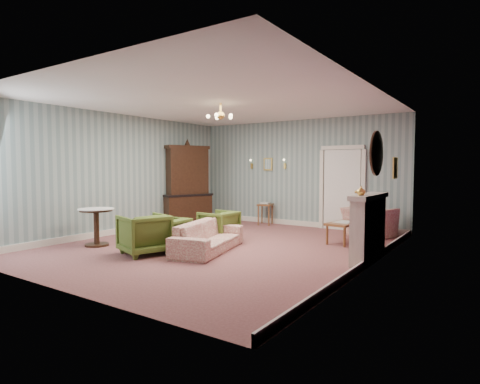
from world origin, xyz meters
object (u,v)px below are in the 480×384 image
Objects in this scene: olive_chair_c at (219,224)px; pedestal_table at (96,227)px; sofa_chintz at (208,232)px; side_table_black at (368,237)px; fireplace at (369,228)px; olive_chair_a at (144,232)px; dresser at (187,183)px; wingback_chair at (369,217)px; olive_chair_b at (169,232)px; coffee_table at (344,233)px.

pedestal_table is at bearing -41.92° from olive_chair_c.
side_table_black is at bearing -72.12° from sofa_chintz.
fireplace is at bearing -74.06° from side_table_black.
sofa_chintz is at bearing 27.62° from olive_chair_c.
olive_chair_a reaches higher than side_table_black.
dresser is 1.68× the size of fireplace.
wingback_chair is 2.61m from fireplace.
olive_chair_c is at bearing 163.59° from olive_chair_b.
fireplace is (2.78, 0.91, 0.20)m from sofa_chintz.
olive_chair_c is at bearing -171.02° from olive_chair_a.
pedestal_table is (-4.81, -2.52, 0.09)m from side_table_black.
olive_chair_a is 4.14m from coffee_table.
wingback_chair reaches higher than coffee_table.
sofa_chintz is at bearing 106.23° from olive_chair_b.
dresser is 5.76m from fireplace.
olive_chair_b is at bearing -149.70° from side_table_black.
sofa_chintz is 2.95m from coffee_table.
pedestal_table is (-2.23, -0.88, 0.01)m from sofa_chintz.
dresser is 5.44m from side_table_black.
dresser is (-2.73, 2.48, 0.80)m from sofa_chintz.
olive_chair_c is 0.31× the size of dresser.
sofa_chintz is at bearing -161.94° from fireplace.
coffee_table is at bearing 123.38° from fireplace.
fireplace reaches higher than olive_chair_a.
wingback_chair is at bearing 105.37° from side_table_black.
wingback_chair reaches higher than sofa_chintz.
side_table_black reaches higher than coffee_table.
coffee_table is at bearing 17.33° from dresser.
dresser is at bearing 31.26° from wingback_chair.
olive_chair_b is 3.74m from fireplace.
wingback_chair is 0.73× the size of fireplace.
wingback_chair is 1.32× the size of pedestal_table.
sofa_chintz reaches higher than coffee_table.
olive_chair_c is 1.11m from sofa_chintz.
side_table_black is at bearing 114.83° from olive_chair_b.
pedestal_table reaches higher than sofa_chintz.
olive_chair_b is 1.59m from pedestal_table.
sofa_chintz reaches higher than olive_chair_c.
dresser is (-4.81, -0.94, 0.73)m from wingback_chair.
dresser is at bearing -122.79° from olive_chair_c.
sofa_chintz is (0.75, 0.30, 0.03)m from olive_chair_b.
pedestal_table reaches higher than olive_chair_c.
dresser reaches higher than olive_chair_a.
wingback_chair is at bearing 31.28° from dresser.
fireplace is 1.80× the size of pedestal_table.
wingback_chair reaches higher than side_table_black.
pedestal_table reaches higher than olive_chair_b.
fireplace is 1.57× the size of coffee_table.
olive_chair_a is at bearing 121.69° from sofa_chintz.
olive_chair_a is 0.58m from olive_chair_b.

